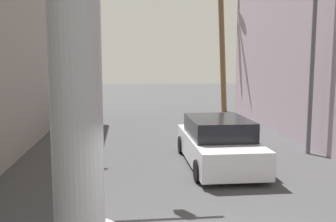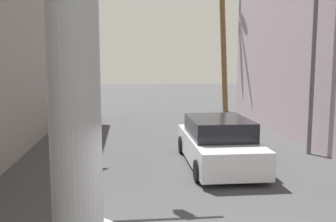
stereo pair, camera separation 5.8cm
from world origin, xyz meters
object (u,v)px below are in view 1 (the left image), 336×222
at_px(palm_tree_mid_left, 14,8).
at_px(car_lead, 218,143).
at_px(pedestrian_far_left, 57,110).
at_px(palm_tree_far_right, 222,28).
at_px(street_lamp, 303,23).
at_px(traffic_light_mast, 14,29).

bearing_deg(palm_tree_mid_left, car_lead, -28.68).
distance_m(car_lead, pedestrian_far_left, 9.96).
height_order(car_lead, palm_tree_far_right, palm_tree_far_right).
relative_size(street_lamp, car_lead, 1.62).
distance_m(traffic_light_mast, pedestrian_far_left, 9.35).
relative_size(street_lamp, traffic_light_mast, 1.29).
bearing_deg(car_lead, pedestrian_far_left, 130.59).
bearing_deg(palm_tree_far_right, car_lead, -104.71).
distance_m(street_lamp, palm_tree_mid_left, 11.01).
bearing_deg(palm_tree_mid_left, pedestrian_far_left, 76.44).
relative_size(traffic_light_mast, pedestrian_far_left, 3.83).
height_order(street_lamp, palm_tree_far_right, palm_tree_far_right).
xyz_separation_m(street_lamp, pedestrian_far_left, (-9.74, 6.44, -3.81)).
height_order(palm_tree_mid_left, palm_tree_far_right, palm_tree_mid_left).
bearing_deg(palm_tree_far_right, palm_tree_mid_left, -139.64).
relative_size(palm_tree_mid_left, palm_tree_far_right, 1.04).
relative_size(street_lamp, palm_tree_mid_left, 0.85).
distance_m(street_lamp, car_lead, 5.28).
distance_m(traffic_light_mast, palm_tree_mid_left, 5.51).
height_order(car_lead, palm_tree_mid_left, palm_tree_mid_left).
xyz_separation_m(palm_tree_far_right, pedestrian_far_left, (-9.94, -5.63, -4.68)).
relative_size(traffic_light_mast, palm_tree_mid_left, 0.66).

